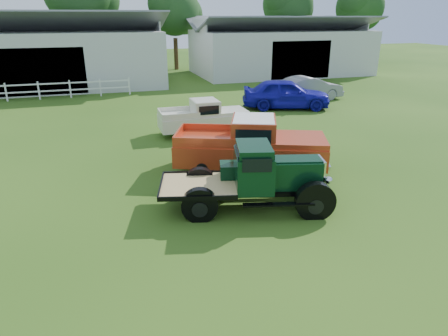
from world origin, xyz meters
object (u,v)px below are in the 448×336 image
object	(u,v)px
red_pickup	(250,145)
misc_car_blue	(286,94)
misc_car_grey	(308,88)
white_pickup	(203,117)
vintage_flatbed	(250,177)

from	to	relation	value
red_pickup	misc_car_blue	bearing A→B (deg)	79.80
misc_car_blue	misc_car_grey	world-z (taller)	misc_car_blue
white_pickup	misc_car_grey	bearing A→B (deg)	33.40
vintage_flatbed	white_pickup	size ratio (longest dim) A/B	1.13
white_pickup	misc_car_blue	world-z (taller)	misc_car_blue
red_pickup	misc_car_grey	distance (m)	13.96
vintage_flatbed	misc_car_grey	size ratio (longest dim) A/B	1.04
white_pickup	misc_car_blue	bearing A→B (deg)	32.09
red_pickup	misc_car_grey	world-z (taller)	red_pickup
vintage_flatbed	misc_car_grey	xyz separation A→B (m)	(9.54, 13.88, -0.20)
red_pickup	misc_car_grey	bearing A→B (deg)	75.04
vintage_flatbed	misc_car_blue	bearing A→B (deg)	74.34
vintage_flatbed	misc_car_blue	world-z (taller)	vintage_flatbed
misc_car_blue	red_pickup	bearing A→B (deg)	166.00
white_pickup	misc_car_blue	size ratio (longest dim) A/B	0.83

